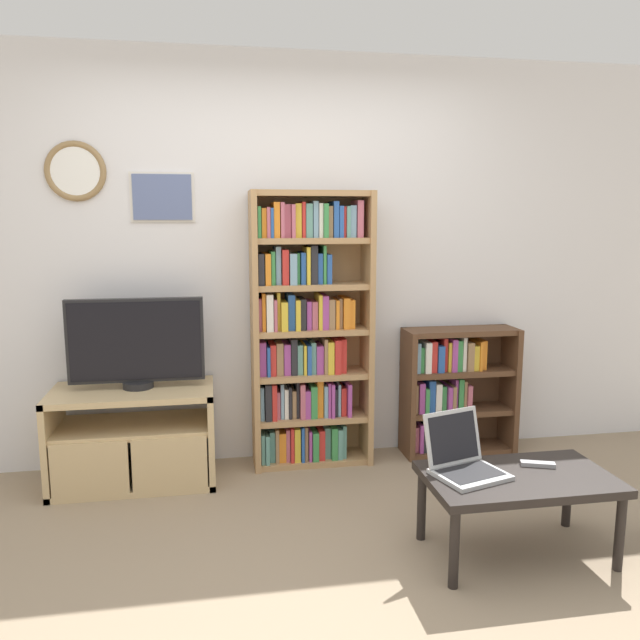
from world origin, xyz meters
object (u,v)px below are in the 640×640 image
Objects in this scene: bookshelf_tall at (307,333)px; coffee_table at (518,484)px; television at (136,343)px; remote_near_laptop at (538,464)px; tv_stand at (134,436)px; bookshelf_short at (450,390)px; laptop at (463,459)px.

bookshelf_tall is 1.61m from coffee_table.
television is 4.76× the size of remote_near_laptop.
bookshelf_short reaches higher than tv_stand.
tv_stand is 1.09× the size of coffee_table.
television is 0.92× the size of bookshelf_short.
bookshelf_tall is 1.40m from laptop.
bookshelf_tall is at bearing -122.41° from remote_near_laptop.
television is (0.03, 0.04, 0.56)m from tv_stand.
bookshelf_tall is 4.57× the size of laptop.
bookshelf_tall is (1.04, 0.11, 0.01)m from television.
remote_near_laptop is at bearing -29.46° from television.
remote_near_laptop is (2.01, -1.07, 0.11)m from tv_stand.
bookshelf_short is at bearing 82.02° from coffee_table.
bookshelf_short is (2.05, 0.16, 0.14)m from tv_stand.
tv_stand is 1.11× the size of bookshelf_short.
bookshelf_tall is at bearing 121.42° from coffee_table.
remote_near_laptop reaches higher than coffee_table.
bookshelf_short is (0.98, 0.01, -0.43)m from bookshelf_tall.
television is at bearing -176.68° from bookshelf_short.
bookshelf_short reaches higher than remote_near_laptop.
laptop is (-0.43, -1.24, 0.03)m from bookshelf_short.
television reaches higher than tv_stand.
bookshelf_tall reaches higher than bookshelf_short.
television is 2.06× the size of laptop.
remote_near_laptop is (0.94, -1.22, -0.45)m from bookshelf_tall.
laptop reaches higher than remote_near_laptop.
television reaches higher than remote_near_laptop.
bookshelf_short is (2.02, 0.12, -0.42)m from television.
tv_stand is 1.22m from bookshelf_tall.
tv_stand is at bearing 148.30° from coffee_table.
tv_stand is 5.73× the size of remote_near_laptop.
coffee_table is at bearing -58.58° from bookshelf_tall.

